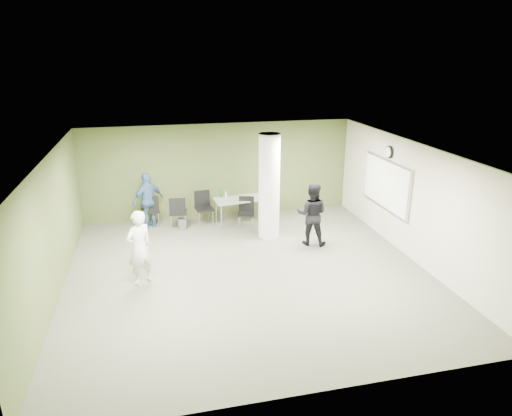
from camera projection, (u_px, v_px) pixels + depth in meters
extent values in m
plane|color=#595B47|center=(248.00, 272.00, 10.38)|extent=(8.00, 8.00, 0.00)
plane|color=white|center=(248.00, 151.00, 9.47)|extent=(8.00, 8.00, 0.00)
cube|color=#4E5628|center=(220.00, 170.00, 13.61)|extent=(8.00, 2.80, 0.02)
cube|color=#4E5628|center=(52.00, 230.00, 9.07)|extent=(0.02, 8.00, 2.80)
cube|color=beige|center=(413.00, 202.00, 10.78)|extent=(0.02, 8.00, 2.80)
cylinder|color=silver|center=(269.00, 187.00, 11.98)|extent=(0.56, 0.56, 2.80)
cube|color=silver|center=(386.00, 184.00, 11.84)|extent=(0.04, 2.30, 1.30)
cube|color=white|center=(385.00, 184.00, 11.83)|extent=(0.02, 2.20, 1.20)
cylinder|color=black|center=(389.00, 152.00, 11.56)|extent=(0.05, 0.32, 0.32)
cylinder|color=white|center=(388.00, 152.00, 11.56)|extent=(0.02, 0.26, 0.26)
cube|color=gray|center=(242.00, 199.00, 13.14)|extent=(1.67, 0.89, 0.04)
cylinder|color=silver|center=(221.00, 217.00, 12.78)|extent=(0.04, 0.04, 0.72)
cylinder|color=silver|center=(269.00, 211.00, 13.25)|extent=(0.04, 0.04, 0.72)
cylinder|color=silver|center=(216.00, 211.00, 13.28)|extent=(0.04, 0.04, 0.72)
cylinder|color=silver|center=(262.00, 206.00, 13.74)|extent=(0.04, 0.04, 0.72)
cylinder|color=#1A4E2A|center=(220.00, 193.00, 13.19)|extent=(0.07, 0.07, 0.25)
cylinder|color=#B2B2B7|center=(226.00, 195.00, 13.15)|extent=(0.06, 0.06, 0.18)
cylinder|color=#4C4C4C|center=(182.00, 224.00, 12.89)|extent=(0.26, 0.26, 0.30)
cube|color=black|center=(150.00, 211.00, 13.03)|extent=(0.52, 0.52, 0.05)
cube|color=black|center=(151.00, 205.00, 12.76)|extent=(0.44, 0.10, 0.45)
cylinder|color=silver|center=(156.00, 216.00, 13.34)|extent=(0.02, 0.02, 0.43)
cylinder|color=silver|center=(143.00, 217.00, 13.21)|extent=(0.02, 0.02, 0.43)
cylinder|color=silver|center=(159.00, 220.00, 13.00)|extent=(0.02, 0.02, 0.43)
cylinder|color=silver|center=(145.00, 222.00, 12.87)|extent=(0.02, 0.02, 0.43)
cube|color=black|center=(178.00, 212.00, 12.87)|extent=(0.52, 0.52, 0.05)
cube|color=black|center=(177.00, 206.00, 12.59)|extent=(0.45, 0.09, 0.46)
cylinder|color=silver|center=(186.00, 218.00, 13.16)|extent=(0.02, 0.02, 0.44)
cylinder|color=silver|center=(172.00, 218.00, 13.11)|extent=(0.02, 0.02, 0.44)
cylinder|color=silver|center=(185.00, 222.00, 12.79)|extent=(0.02, 0.02, 0.44)
cylinder|color=silver|center=(171.00, 223.00, 12.75)|extent=(0.02, 0.02, 0.44)
cube|color=black|center=(204.00, 209.00, 13.15)|extent=(0.54, 0.54, 0.05)
cube|color=black|center=(202.00, 198.00, 13.26)|extent=(0.46, 0.10, 0.47)
cylinder|color=silver|center=(200.00, 220.00, 12.99)|extent=(0.02, 0.02, 0.44)
cylinder|color=silver|center=(213.00, 218.00, 13.12)|extent=(0.02, 0.02, 0.44)
cylinder|color=silver|center=(196.00, 215.00, 13.33)|extent=(0.02, 0.02, 0.44)
cylinder|color=silver|center=(209.00, 214.00, 13.47)|extent=(0.02, 0.02, 0.44)
cube|color=black|center=(246.00, 214.00, 12.79)|extent=(0.56, 0.56, 0.05)
cube|color=black|center=(246.00, 204.00, 12.91)|extent=(0.42, 0.16, 0.44)
cylinder|color=silver|center=(239.00, 224.00, 12.70)|extent=(0.02, 0.02, 0.42)
cylinder|color=silver|center=(252.00, 224.00, 12.68)|extent=(0.02, 0.02, 0.42)
cylinder|color=silver|center=(240.00, 219.00, 13.05)|extent=(0.02, 0.02, 0.42)
cylinder|color=silver|center=(253.00, 220.00, 13.03)|extent=(0.02, 0.02, 0.42)
imported|color=white|center=(139.00, 248.00, 9.65)|extent=(0.72, 0.67, 1.66)
imported|color=black|center=(312.00, 214.00, 11.67)|extent=(0.98, 0.89, 1.64)
imported|color=#395E8E|center=(148.00, 200.00, 12.79)|extent=(1.01, 0.82, 1.61)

